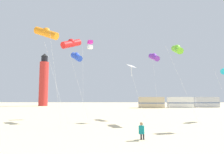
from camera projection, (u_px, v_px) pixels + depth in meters
name	position (u px, v px, depth m)	size (l,w,h in m)	color
kite_flyer_standing	(142.00, 131.00, 12.99)	(0.43, 0.56, 1.16)	#147F84
kite_tube_orange	(46.00, 33.00, 18.92)	(2.71, 2.17, 9.49)	silver
kite_tube_scarlet	(71.00, 43.00, 21.21)	(3.67, 3.90, 9.11)	silver
kite_tube_lime	(177.00, 49.00, 21.84)	(3.12, 2.88, 8.64)	silver
kite_diamond_white	(132.00, 68.00, 23.17)	(2.10, 2.10, 6.53)	silver
kite_tube_violet	(154.00, 57.00, 26.66)	(1.13, 2.58, 8.76)	silver
kite_box_magenta	(90.00, 45.00, 27.73)	(1.57, 1.80, 10.54)	silver
kite_tube_blue	(76.00, 57.00, 23.81)	(2.54, 2.88, 8.24)	silver
lighthouse_distant	(44.00, 81.00, 64.16)	(2.80, 2.80, 16.80)	red
rv_van_tan	(151.00, 102.00, 51.97)	(6.49, 2.49, 2.80)	#C6B28C
rv_van_white	(180.00, 102.00, 53.10)	(6.56, 2.70, 2.80)	white
rv_van_silver	(206.00, 102.00, 54.81)	(6.48, 2.46, 2.80)	#B7BABF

